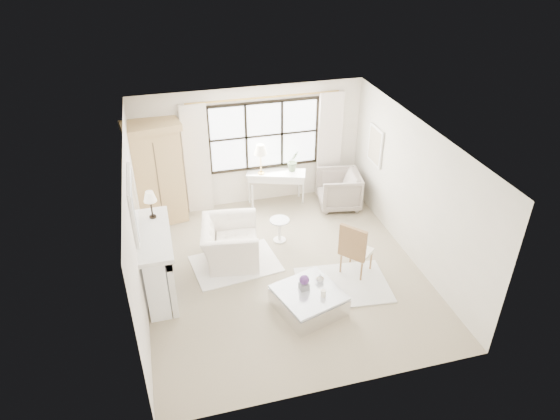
{
  "coord_description": "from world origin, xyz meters",
  "views": [
    {
      "loc": [
        -1.97,
        -7.13,
        5.86
      ],
      "look_at": [
        -0.02,
        0.2,
        1.23
      ],
      "focal_mm": 32.0,
      "sensor_mm": 36.0,
      "label": 1
    }
  ],
  "objects_px": {
    "armoire": "(157,173)",
    "console_table": "(276,188)",
    "club_armchair": "(230,242)",
    "coffee_table": "(309,301)"
  },
  "relations": [
    {
      "from": "club_armchair",
      "to": "coffee_table",
      "type": "bearing_deg",
      "value": -139.98
    },
    {
      "from": "armoire",
      "to": "console_table",
      "type": "height_order",
      "value": "armoire"
    },
    {
      "from": "coffee_table",
      "to": "console_table",
      "type": "bearing_deg",
      "value": 67.15
    },
    {
      "from": "armoire",
      "to": "console_table",
      "type": "relative_size",
      "value": 1.63
    },
    {
      "from": "console_table",
      "to": "club_armchair",
      "type": "xyz_separation_m",
      "value": [
        -1.39,
        -1.85,
        -0.01
      ]
    },
    {
      "from": "armoire",
      "to": "console_table",
      "type": "distance_m",
      "value": 2.67
    },
    {
      "from": "club_armchair",
      "to": "coffee_table",
      "type": "relative_size",
      "value": 0.96
    },
    {
      "from": "console_table",
      "to": "club_armchair",
      "type": "distance_m",
      "value": 2.31
    },
    {
      "from": "armoire",
      "to": "club_armchair",
      "type": "bearing_deg",
      "value": -66.01
    },
    {
      "from": "armoire",
      "to": "coffee_table",
      "type": "relative_size",
      "value": 1.79
    }
  ]
}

